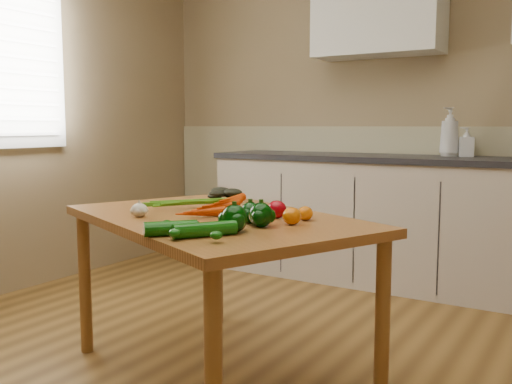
{
  "coord_description": "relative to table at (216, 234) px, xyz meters",
  "views": [
    {
      "loc": [
        1.34,
        -1.66,
        1.11
      ],
      "look_at": [
        -0.02,
        0.55,
        0.8
      ],
      "focal_mm": 40.0,
      "sensor_mm": 36.0,
      "label": 1
    }
  ],
  "objects": [
    {
      "name": "soap_bottle_b",
      "position": [
        0.61,
        2.01,
        0.36
      ],
      "size": [
        0.11,
        0.11,
        0.2
      ],
      "primitive_type": "imported",
      "rotation": [
        0.0,
        0.0,
        5.06
      ],
      "color": "silver",
      "rests_on": "counter_run"
    },
    {
      "name": "room",
      "position": [
        0.07,
        -0.12,
        0.6
      ],
      "size": [
        4.04,
        5.04,
        2.64
      ],
      "color": "brown",
      "rests_on": "ground"
    },
    {
      "name": "zucchini_a",
      "position": [
        0.24,
        -0.4,
        0.11
      ],
      "size": [
        0.17,
        0.22,
        0.05
      ],
      "primitive_type": "cylinder",
      "rotation": [
        1.57,
        0.0,
        -0.59
      ],
      "color": "#084607",
      "rests_on": "table"
    },
    {
      "name": "pepper_a",
      "position": [
        0.23,
        -0.08,
        0.12
      ],
      "size": [
        0.08,
        0.08,
        0.08
      ],
      "primitive_type": "sphere",
      "color": "black",
      "rests_on": "table"
    },
    {
      "name": "leafy_greens",
      "position": [
        -0.26,
        0.43,
        0.13
      ],
      "size": [
        0.19,
        0.17,
        0.1
      ],
      "primitive_type": null,
      "color": "black",
      "rests_on": "table"
    },
    {
      "name": "pepper_b",
      "position": [
        0.31,
        -0.13,
        0.13
      ],
      "size": [
        0.09,
        0.09,
        0.09
      ],
      "primitive_type": "sphere",
      "color": "black",
      "rests_on": "table"
    },
    {
      "name": "carrot_bunch",
      "position": [
        -0.07,
        0.03,
        0.11
      ],
      "size": [
        0.31,
        0.28,
        0.07
      ],
      "primitive_type": null,
      "rotation": [
        0.0,
        0.0,
        -0.41
      ],
      "color": "#D23F04",
      "rests_on": "table"
    },
    {
      "name": "zucchini_b",
      "position": [
        0.13,
        -0.45,
        0.11
      ],
      "size": [
        0.16,
        0.17,
        0.05
      ],
      "primitive_type": "cylinder",
      "rotation": [
        1.57,
        0.0,
        -0.72
      ],
      "color": "#084607",
      "rests_on": "table"
    },
    {
      "name": "counter_run",
      "position": [
        0.29,
        1.89,
        -0.19
      ],
      "size": [
        2.84,
        0.64,
        1.14
      ],
      "color": "#B8AA99",
      "rests_on": "ground"
    },
    {
      "name": "tomato_a",
      "position": [
        0.26,
        0.08,
        0.12
      ],
      "size": [
        0.08,
        0.08,
        0.07
      ],
      "primitive_type": "ellipsoid",
      "color": "#90020D",
      "rests_on": "table"
    },
    {
      "name": "table",
      "position": [
        0.0,
        0.0,
        0.0
      ],
      "size": [
        1.58,
        1.34,
        0.72
      ],
      "rotation": [
        0.0,
        0.0,
        -0.41
      ],
      "color": "#A3652F",
      "rests_on": "ground"
    },
    {
      "name": "tomato_c",
      "position": [
        0.39,
        -0.03,
        0.11
      ],
      "size": [
        0.07,
        0.07,
        0.07
      ],
      "primitive_type": "ellipsoid",
      "color": "#CE6105",
      "rests_on": "table"
    },
    {
      "name": "garlic_bulb",
      "position": [
        -0.25,
        -0.2,
        0.11
      ],
      "size": [
        0.07,
        0.07,
        0.06
      ],
      "primitive_type": "ellipsoid",
      "color": "beige",
      "rests_on": "table"
    },
    {
      "name": "tomato_b",
      "position": [
        0.38,
        0.09,
        0.11
      ],
      "size": [
        0.06,
        0.06,
        0.06
      ],
      "primitive_type": "ellipsoid",
      "color": "#CE6105",
      "rests_on": "table"
    },
    {
      "name": "soap_bottle_a",
      "position": [
        0.5,
        2.01,
        0.42
      ],
      "size": [
        0.17,
        0.17,
        0.33
      ],
      "primitive_type": "imported",
      "rotation": [
        0.0,
        0.0,
        5.85
      ],
      "color": "silver",
      "rests_on": "counter_run"
    },
    {
      "name": "pepper_c",
      "position": [
        0.28,
        -0.27,
        0.13
      ],
      "size": [
        0.1,
        0.1,
        0.1
      ],
      "primitive_type": "sphere",
      "color": "black",
      "rests_on": "table"
    }
  ]
}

